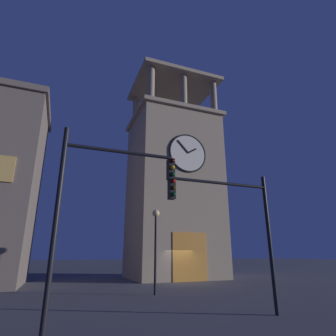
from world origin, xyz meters
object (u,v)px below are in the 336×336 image
(traffic_signal_near, at_px, (236,216))
(clocktower, at_px, (173,188))
(street_lamp, at_px, (156,233))
(traffic_signal_mid, at_px, (99,195))

(traffic_signal_near, bearing_deg, clocktower, -103.89)
(clocktower, height_order, traffic_signal_near, clocktower)
(traffic_signal_near, height_order, street_lamp, traffic_signal_near)
(traffic_signal_mid, bearing_deg, traffic_signal_near, -174.13)
(street_lamp, bearing_deg, traffic_signal_mid, 59.25)
(clocktower, height_order, traffic_signal_mid, clocktower)
(traffic_signal_mid, xyz_separation_m, street_lamp, (-4.31, -7.25, -0.61))
(clocktower, bearing_deg, street_lamp, 62.38)
(clocktower, relative_size, traffic_signal_mid, 3.98)
(traffic_signal_near, bearing_deg, street_lamp, -80.69)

